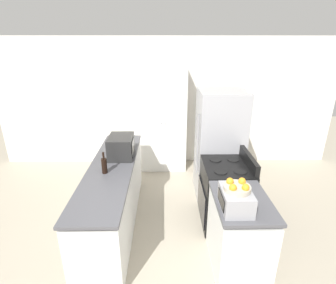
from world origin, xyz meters
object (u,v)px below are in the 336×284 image
object	(u,v)px
pantry_cabinet	(163,119)
microwave	(121,147)
stove	(225,194)
refrigerator	(219,145)
fruit_bowl	(237,187)
wine_bottle	(104,165)
toaster_oven	(236,199)

from	to	relation	value
pantry_cabinet	microwave	world-z (taller)	pantry_cabinet
stove	refrigerator	distance (m)	0.91
microwave	fruit_bowl	distance (m)	1.88
refrigerator	microwave	xyz separation A→B (m)	(-1.54, -0.46, 0.17)
stove	wine_bottle	world-z (taller)	wine_bottle
toaster_oven	fruit_bowl	size ratio (longest dim) A/B	1.49
pantry_cabinet	fruit_bowl	xyz separation A→B (m)	(0.74, -2.80, 0.12)
stove	microwave	world-z (taller)	microwave
pantry_cabinet	refrigerator	bearing A→B (deg)	-47.93
pantry_cabinet	stove	world-z (taller)	pantry_cabinet
microwave	refrigerator	bearing A→B (deg)	16.79
refrigerator	toaster_oven	size ratio (longest dim) A/B	4.49
toaster_oven	wine_bottle	bearing A→B (deg)	151.89
pantry_cabinet	toaster_oven	bearing A→B (deg)	-75.29
toaster_oven	fruit_bowl	distance (m)	0.15
fruit_bowl	toaster_oven	bearing A→B (deg)	170.33
refrigerator	fruit_bowl	xyz separation A→B (m)	(-0.19, -1.77, 0.26)
pantry_cabinet	refrigerator	world-z (taller)	pantry_cabinet
stove	toaster_oven	distance (m)	1.13
refrigerator	wine_bottle	world-z (taller)	refrigerator
microwave	pantry_cabinet	bearing A→B (deg)	67.59
refrigerator	toaster_oven	world-z (taller)	refrigerator
toaster_oven	fruit_bowl	xyz separation A→B (m)	(0.00, -0.00, 0.15)
stove	toaster_oven	xyz separation A→B (m)	(-0.15, -0.98, 0.55)
wine_bottle	refrigerator	bearing A→B (deg)	30.19
refrigerator	pantry_cabinet	bearing A→B (deg)	132.07
stove	wine_bottle	xyz separation A→B (m)	(-1.64, -0.18, 0.56)
wine_bottle	toaster_oven	world-z (taller)	wine_bottle
pantry_cabinet	refrigerator	distance (m)	1.39
toaster_oven	pantry_cabinet	bearing A→B (deg)	104.71
pantry_cabinet	microwave	distance (m)	1.61
pantry_cabinet	toaster_oven	xyz separation A→B (m)	(0.73, -2.80, -0.02)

